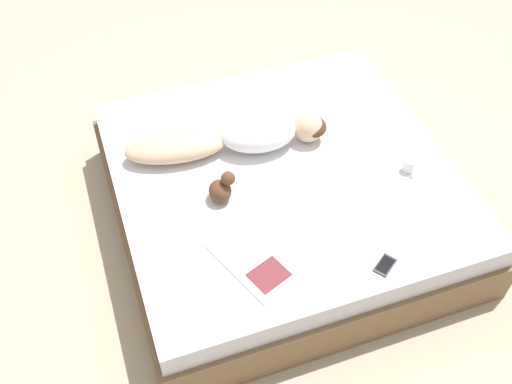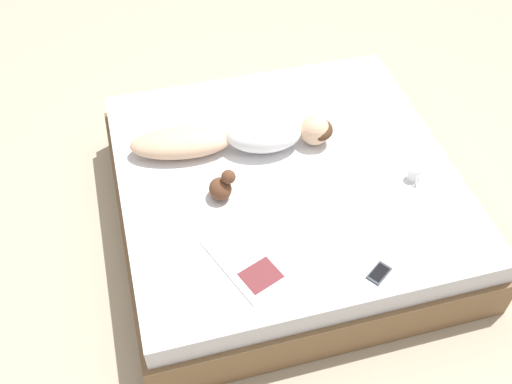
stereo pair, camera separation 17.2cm
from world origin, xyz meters
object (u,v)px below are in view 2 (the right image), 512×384
person (241,136)px  cell_phone (379,273)px  coffee_mug (414,174)px  open_magazine (247,261)px

person → cell_phone: size_ratio=8.21×
person → cell_phone: bearing=31.1°
coffee_mug → cell_phone: coffee_mug is taller
person → open_magazine: size_ratio=2.28×
open_magazine → coffee_mug: coffee_mug is taller
open_magazine → cell_phone: size_ratio=3.61×
coffee_mug → cell_phone: size_ratio=0.67×
coffee_mug → open_magazine: bearing=-73.3°
cell_phone → person: bearing=167.5°
person → open_magazine: bearing=-3.3°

